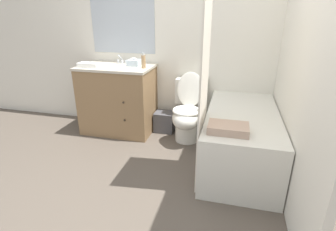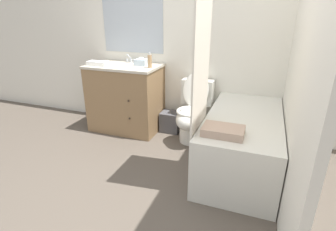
{
  "view_description": "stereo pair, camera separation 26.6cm",
  "coord_description": "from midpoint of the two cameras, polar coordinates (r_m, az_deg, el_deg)",
  "views": [
    {
      "loc": [
        0.7,
        -1.66,
        1.51
      ],
      "look_at": [
        0.09,
        0.74,
        0.53
      ],
      "focal_mm": 28.0,
      "sensor_mm": 36.0,
      "label": 1
    },
    {
      "loc": [
        0.96,
        -1.58,
        1.51
      ],
      "look_at": [
        0.09,
        0.74,
        0.53
      ],
      "focal_mm": 28.0,
      "sensor_mm": 36.0,
      "label": 2
    }
  ],
  "objects": [
    {
      "name": "tissue_box",
      "position": [
        3.38,
        -9.69,
        11.29
      ],
      "size": [
        0.15,
        0.15,
        0.1
      ],
      "color": "silver",
      "rests_on": "vanity_cabinet"
    },
    {
      "name": "sink_faucet",
      "position": [
        3.57,
        -12.22,
        11.58
      ],
      "size": [
        0.14,
        0.12,
        0.12
      ],
      "color": "silver",
      "rests_on": "vanity_cabinet"
    },
    {
      "name": "shower_curtain",
      "position": [
        2.24,
        4.54,
        8.24
      ],
      "size": [
        0.02,
        0.53,
        1.98
      ],
      "color": "silver",
      "rests_on": "ground_plane"
    },
    {
      "name": "wastebasket",
      "position": [
        3.52,
        -2.89,
        -1.37
      ],
      "size": [
        0.26,
        0.22,
        0.26
      ],
      "color": "#4C4C51",
      "rests_on": "ground_plane"
    },
    {
      "name": "ground_plane",
      "position": [
        2.36,
        -10.45,
        -18.48
      ],
      "size": [
        14.0,
        14.0,
        0.0
      ],
      "primitive_type": "plane",
      "color": "brown"
    },
    {
      "name": "bathtub",
      "position": [
        2.81,
        12.92,
        -4.76
      ],
      "size": [
        0.71,
        1.46,
        0.56
      ],
      "color": "silver",
      "rests_on": "ground_plane"
    },
    {
      "name": "wall_back",
      "position": [
        3.4,
        0.0,
        17.33
      ],
      "size": [
        8.0,
        0.06,
        2.5
      ],
      "color": "white",
      "rests_on": "ground_plane"
    },
    {
      "name": "soap_dispenser",
      "position": [
        3.2,
        -7.79,
        11.59
      ],
      "size": [
        0.05,
        0.05,
        0.18
      ],
      "color": "tan",
      "rests_on": "vanity_cabinet"
    },
    {
      "name": "bath_towel_folded",
      "position": [
        2.23,
        9.68,
        -2.82
      ],
      "size": [
        0.34,
        0.23,
        0.07
      ],
      "color": "tan",
      "rests_on": "bathtub"
    },
    {
      "name": "hand_towel_folded",
      "position": [
        3.44,
        -19.0,
        10.38
      ],
      "size": [
        0.26,
        0.13,
        0.05
      ],
      "color": "white",
      "rests_on": "vanity_cabinet"
    },
    {
      "name": "toilet",
      "position": [
        3.22,
        2.01,
        0.61
      ],
      "size": [
        0.39,
        0.63,
        0.83
      ],
      "color": "silver",
      "rests_on": "ground_plane"
    },
    {
      "name": "vanity_cabinet",
      "position": [
        3.53,
        -12.89,
        3.58
      ],
      "size": [
        0.92,
        0.61,
        0.88
      ],
      "color": "olive",
      "rests_on": "ground_plane"
    },
    {
      "name": "wall_right",
      "position": [
        2.48,
        24.01,
        13.88
      ],
      "size": [
        0.05,
        2.65,
        2.5
      ],
      "color": "white",
      "rests_on": "ground_plane"
    }
  ]
}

